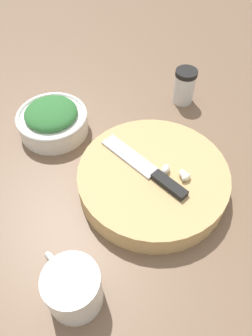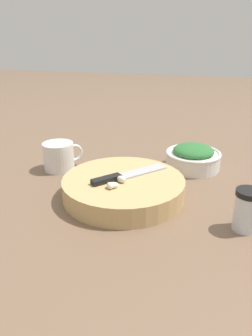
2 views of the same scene
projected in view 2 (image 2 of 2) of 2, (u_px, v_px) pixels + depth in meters
name	position (u px, v px, depth m)	size (l,w,h in m)	color
ground_plane	(135.00, 185.00, 0.91)	(5.00, 5.00, 0.00)	brown
cutting_board	(123.00, 188.00, 0.84)	(0.31, 0.31, 0.05)	tan
chef_knife	(125.00, 175.00, 0.84)	(0.17, 0.18, 0.01)	black
garlic_cloves	(115.00, 183.00, 0.79)	(0.04, 0.07, 0.02)	silver
herb_bowl	(193.00, 157.00, 1.02)	(0.17, 0.17, 0.08)	silver
spice_jar	(247.00, 210.00, 0.69)	(0.06, 0.06, 0.09)	silver
coffee_mug	(59.00, 156.00, 1.00)	(0.11, 0.11, 0.09)	silver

